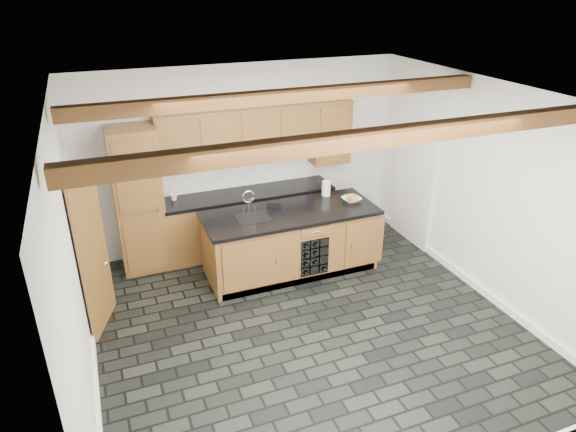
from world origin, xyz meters
name	(u,v)px	position (x,y,z in m)	size (l,w,h in m)	color
ground	(307,324)	(0.00, 0.00, 0.00)	(5.00, 5.00, 0.00)	black
room_shell	(285,196)	(-0.09, 0.53, 1.53)	(5.01, 5.00, 5.00)	white
back_cabinetry	(226,191)	(-0.38, 2.24, 0.98)	(3.65, 0.62, 2.20)	brown
island	(291,241)	(0.31, 1.28, 0.46)	(2.48, 0.96, 0.93)	brown
faucet	(252,214)	(-0.25, 1.33, 0.96)	(0.45, 0.40, 0.34)	black
kitchen_scale	(274,204)	(0.16, 1.58, 0.96)	(0.24, 0.19, 0.06)	black
fruit_bowl	(351,200)	(1.26, 1.30, 0.96)	(0.26, 0.26, 0.06)	silver
fruit_cluster	(352,197)	(1.26, 1.30, 1.00)	(0.16, 0.17, 0.07)	#B52C18
paper_towel	(326,188)	(1.01, 1.65, 1.04)	(0.13, 0.13, 0.23)	white
mug	(174,197)	(-1.14, 2.31, 0.98)	(0.11, 0.11, 0.10)	white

